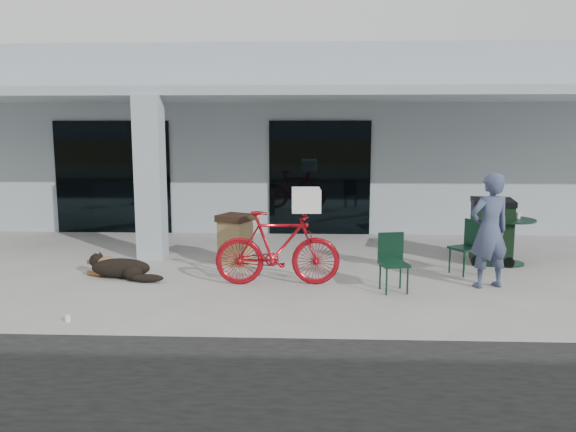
{
  "coord_description": "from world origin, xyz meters",
  "views": [
    {
      "loc": [
        1.62,
        -8.38,
        2.45
      ],
      "look_at": [
        1.21,
        1.21,
        1.0
      ],
      "focal_mm": 35.0,
      "sensor_mm": 36.0,
      "label": 1
    }
  ],
  "objects_px": {
    "dog": "(121,267)",
    "person": "(489,231)",
    "cafe_table_far": "(509,242)",
    "cafe_chair_far_a": "(394,263)",
    "cafe_chair_far_b": "(465,247)",
    "bicycle": "(278,248)",
    "trash_receptacle": "(235,239)",
    "wheeled_bin": "(491,231)"
  },
  "relations": [
    {
      "from": "bicycle",
      "to": "dog",
      "type": "xyz_separation_m",
      "value": [
        -2.67,
        0.3,
        -0.41
      ]
    },
    {
      "from": "dog",
      "to": "cafe_chair_far_a",
      "type": "bearing_deg",
      "value": 12.22
    },
    {
      "from": "bicycle",
      "to": "cafe_chair_far_a",
      "type": "height_order",
      "value": "bicycle"
    },
    {
      "from": "dog",
      "to": "wheeled_bin",
      "type": "bearing_deg",
      "value": 32.87
    },
    {
      "from": "bicycle",
      "to": "person",
      "type": "relative_size",
      "value": 1.1
    },
    {
      "from": "cafe_chair_far_a",
      "to": "trash_receptacle",
      "type": "bearing_deg",
      "value": 136.93
    },
    {
      "from": "cafe_chair_far_a",
      "to": "cafe_chair_far_b",
      "type": "bearing_deg",
      "value": 29.77
    },
    {
      "from": "cafe_table_far",
      "to": "person",
      "type": "xyz_separation_m",
      "value": [
        -0.87,
        -1.6,
        0.48
      ]
    },
    {
      "from": "dog",
      "to": "trash_receptacle",
      "type": "bearing_deg",
      "value": 51.8
    },
    {
      "from": "trash_receptacle",
      "to": "wheeled_bin",
      "type": "bearing_deg",
      "value": 4.44
    },
    {
      "from": "cafe_chair_far_b",
      "to": "wheeled_bin",
      "type": "relative_size",
      "value": 0.78
    },
    {
      "from": "cafe_chair_far_a",
      "to": "person",
      "type": "bearing_deg",
      "value": 2.19
    },
    {
      "from": "cafe_chair_far_b",
      "to": "cafe_table_far",
      "type": "bearing_deg",
      "value": 98.73
    },
    {
      "from": "cafe_chair_far_b",
      "to": "person",
      "type": "relative_size",
      "value": 0.52
    },
    {
      "from": "cafe_table_far",
      "to": "cafe_chair_far_a",
      "type": "distance_m",
      "value": 3.08
    },
    {
      "from": "person",
      "to": "trash_receptacle",
      "type": "xyz_separation_m",
      "value": [
        -4.2,
        1.4,
        -0.44
      ]
    },
    {
      "from": "cafe_table_far",
      "to": "cafe_chair_far_a",
      "type": "relative_size",
      "value": 1.01
    },
    {
      "from": "cafe_table_far",
      "to": "trash_receptacle",
      "type": "distance_m",
      "value": 5.08
    },
    {
      "from": "cafe_chair_far_a",
      "to": "wheeled_bin",
      "type": "distance_m",
      "value": 2.99
    },
    {
      "from": "bicycle",
      "to": "cafe_chair_far_a",
      "type": "xyz_separation_m",
      "value": [
        1.81,
        -0.33,
        -0.15
      ]
    },
    {
      "from": "cafe_table_far",
      "to": "wheeled_bin",
      "type": "distance_m",
      "value": 0.37
    },
    {
      "from": "cafe_table_far",
      "to": "cafe_chair_far_b",
      "type": "bearing_deg",
      "value": -142.54
    },
    {
      "from": "bicycle",
      "to": "cafe_chair_far_a",
      "type": "bearing_deg",
      "value": -102.99
    },
    {
      "from": "dog",
      "to": "cafe_chair_far_a",
      "type": "height_order",
      "value": "cafe_chair_far_a"
    },
    {
      "from": "dog",
      "to": "cafe_chair_far_a",
      "type": "relative_size",
      "value": 1.28
    },
    {
      "from": "wheeled_bin",
      "to": "bicycle",
      "type": "bearing_deg",
      "value": -144.65
    },
    {
      "from": "person",
      "to": "cafe_chair_far_a",
      "type": "bearing_deg",
      "value": -4.14
    },
    {
      "from": "cafe_chair_far_a",
      "to": "cafe_table_far",
      "type": "bearing_deg",
      "value": 28.72
    },
    {
      "from": "bicycle",
      "to": "wheeled_bin",
      "type": "distance_m",
      "value": 4.31
    },
    {
      "from": "dog",
      "to": "trash_receptacle",
      "type": "height_order",
      "value": "trash_receptacle"
    },
    {
      "from": "dog",
      "to": "bicycle",
      "type": "bearing_deg",
      "value": 13.87
    },
    {
      "from": "bicycle",
      "to": "cafe_chair_far_a",
      "type": "distance_m",
      "value": 1.84
    },
    {
      "from": "cafe_chair_far_b",
      "to": "wheeled_bin",
      "type": "height_order",
      "value": "wheeled_bin"
    },
    {
      "from": "dog",
      "to": "person",
      "type": "bearing_deg",
      "value": 17.41
    },
    {
      "from": "bicycle",
      "to": "wheeled_bin",
      "type": "relative_size",
      "value": 1.67
    },
    {
      "from": "dog",
      "to": "cafe_table_far",
      "type": "bearing_deg",
      "value": 30.99
    },
    {
      "from": "person",
      "to": "trash_receptacle",
      "type": "height_order",
      "value": "person"
    },
    {
      "from": "bicycle",
      "to": "trash_receptacle",
      "type": "bearing_deg",
      "value": 29.53
    },
    {
      "from": "bicycle",
      "to": "trash_receptacle",
      "type": "distance_m",
      "value": 1.66
    },
    {
      "from": "cafe_table_far",
      "to": "trash_receptacle",
      "type": "height_order",
      "value": "trash_receptacle"
    },
    {
      "from": "trash_receptacle",
      "to": "person",
      "type": "bearing_deg",
      "value": -18.42
    },
    {
      "from": "cafe_chair_far_a",
      "to": "cafe_chair_far_b",
      "type": "distance_m",
      "value": 1.8
    }
  ]
}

